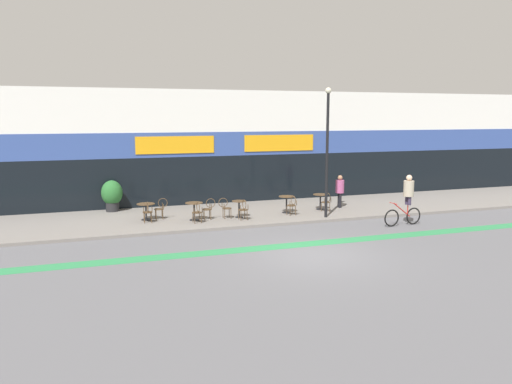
{
  "coord_description": "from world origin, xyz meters",
  "views": [
    {
      "loc": [
        -6.94,
        -14.28,
        4.51
      ],
      "look_at": [
        -0.03,
        5.75,
        1.27
      ],
      "focal_mm": 35.0,
      "sensor_mm": 36.0,
      "label": 1
    }
  ],
  "objects_px": {
    "pedestrian_near_end": "(340,188)",
    "bistro_table_3": "(287,201)",
    "cafe_chair_4_near": "(327,201)",
    "lamp_post": "(327,144)",
    "cafe_chair_1_near": "(197,211)",
    "bistro_table_0": "(146,208)",
    "cafe_chair_0_near": "(148,211)",
    "bistro_table_1": "(194,208)",
    "cafe_chair_3_near": "(292,204)",
    "cafe_chair_2_near": "(243,208)",
    "cafe_chair_2_side": "(225,207)",
    "planter_pot": "(112,195)",
    "bistro_table_2": "(239,206)",
    "bistro_table_4": "(320,199)",
    "cafe_chair_0_side": "(161,207)",
    "cyclist_0": "(407,197)",
    "cafe_chair_1_side": "(209,207)"
  },
  "relations": [
    {
      "from": "cafe_chair_0_near",
      "to": "cafe_chair_0_side",
      "type": "distance_m",
      "value": 0.89
    },
    {
      "from": "cafe_chair_4_near",
      "to": "lamp_post",
      "type": "distance_m",
      "value": 2.96
    },
    {
      "from": "cafe_chair_2_side",
      "to": "lamp_post",
      "type": "height_order",
      "value": "lamp_post"
    },
    {
      "from": "bistro_table_4",
      "to": "cafe_chair_0_side",
      "type": "distance_m",
      "value": 7.48
    },
    {
      "from": "cyclist_0",
      "to": "lamp_post",
      "type": "bearing_deg",
      "value": -41.12
    },
    {
      "from": "bistro_table_4",
      "to": "cafe_chair_1_side",
      "type": "relative_size",
      "value": 0.81
    },
    {
      "from": "cafe_chair_3_near",
      "to": "pedestrian_near_end",
      "type": "relative_size",
      "value": 0.57
    },
    {
      "from": "cafe_chair_2_near",
      "to": "cafe_chair_4_near",
      "type": "height_order",
      "value": "same"
    },
    {
      "from": "bistro_table_4",
      "to": "cafe_chair_4_near",
      "type": "height_order",
      "value": "cafe_chair_4_near"
    },
    {
      "from": "cafe_chair_0_side",
      "to": "cafe_chair_1_side",
      "type": "xyz_separation_m",
      "value": [
        1.93,
        -0.73,
        0.0
      ]
    },
    {
      "from": "bistro_table_1",
      "to": "cafe_chair_1_near",
      "type": "xyz_separation_m",
      "value": [
        0.01,
        -0.63,
        -0.03
      ]
    },
    {
      "from": "planter_pot",
      "to": "bistro_table_2",
      "type": "bearing_deg",
      "value": -32.58
    },
    {
      "from": "bistro_table_0",
      "to": "cafe_chair_3_near",
      "type": "distance_m",
      "value": 6.38
    },
    {
      "from": "pedestrian_near_end",
      "to": "bistro_table_1",
      "type": "bearing_deg",
      "value": -165.29
    },
    {
      "from": "cafe_chair_2_near",
      "to": "cyclist_0",
      "type": "height_order",
      "value": "cyclist_0"
    },
    {
      "from": "bistro_table_0",
      "to": "bistro_table_4",
      "type": "relative_size",
      "value": 1.05
    },
    {
      "from": "cafe_chair_1_side",
      "to": "cafe_chair_2_near",
      "type": "distance_m",
      "value": 1.51
    },
    {
      "from": "bistro_table_1",
      "to": "cafe_chair_0_near",
      "type": "relative_size",
      "value": 0.84
    },
    {
      "from": "cafe_chair_0_near",
      "to": "cyclist_0",
      "type": "xyz_separation_m",
      "value": [
        10.19,
        -3.4,
        0.55
      ]
    },
    {
      "from": "bistro_table_0",
      "to": "cafe_chair_2_side",
      "type": "distance_m",
      "value": 3.37
    },
    {
      "from": "lamp_post",
      "to": "bistro_table_3",
      "type": "bearing_deg",
      "value": 129.99
    },
    {
      "from": "cafe_chair_1_near",
      "to": "cafe_chair_4_near",
      "type": "xyz_separation_m",
      "value": [
        6.17,
        0.48,
        0.0
      ]
    },
    {
      "from": "cafe_chair_2_near",
      "to": "cafe_chair_2_side",
      "type": "height_order",
      "value": "same"
    },
    {
      "from": "bistro_table_1",
      "to": "cafe_chair_1_near",
      "type": "bearing_deg",
      "value": -89.47
    },
    {
      "from": "cafe_chair_1_near",
      "to": "cafe_chair_3_near",
      "type": "distance_m",
      "value": 4.35
    },
    {
      "from": "cafe_chair_2_near",
      "to": "bistro_table_3",
      "type": "bearing_deg",
      "value": -71.76
    },
    {
      "from": "pedestrian_near_end",
      "to": "bistro_table_3",
      "type": "bearing_deg",
      "value": -162.53
    },
    {
      "from": "cafe_chair_1_near",
      "to": "pedestrian_near_end",
      "type": "height_order",
      "value": "pedestrian_near_end"
    },
    {
      "from": "bistro_table_1",
      "to": "cafe_chair_4_near",
      "type": "xyz_separation_m",
      "value": [
        6.18,
        -0.14,
        -0.03
      ]
    },
    {
      "from": "cafe_chair_0_side",
      "to": "cafe_chair_4_near",
      "type": "xyz_separation_m",
      "value": [
        7.48,
        -0.87,
        0.0
      ]
    },
    {
      "from": "bistro_table_3",
      "to": "cafe_chair_4_near",
      "type": "height_order",
      "value": "cafe_chair_4_near"
    },
    {
      "from": "cafe_chair_0_side",
      "to": "cafe_chair_1_near",
      "type": "relative_size",
      "value": 1.0
    },
    {
      "from": "bistro_table_4",
      "to": "cafe_chair_3_near",
      "type": "bearing_deg",
      "value": -154.58
    },
    {
      "from": "cafe_chair_0_near",
      "to": "cafe_chair_3_near",
      "type": "height_order",
      "value": "same"
    },
    {
      "from": "bistro_table_1",
      "to": "pedestrian_near_end",
      "type": "distance_m",
      "value": 7.32
    },
    {
      "from": "bistro_table_0",
      "to": "planter_pot",
      "type": "bearing_deg",
      "value": 116.27
    },
    {
      "from": "bistro_table_4",
      "to": "cafe_chair_1_side",
      "type": "xyz_separation_m",
      "value": [
        -5.54,
        -0.48,
        -0.0
      ]
    },
    {
      "from": "bistro_table_1",
      "to": "bistro_table_4",
      "type": "xyz_separation_m",
      "value": [
        6.17,
        0.48,
        -0.02
      ]
    },
    {
      "from": "bistro_table_3",
      "to": "cafe_chair_3_near",
      "type": "distance_m",
      "value": 0.63
    },
    {
      "from": "cafe_chair_0_side",
      "to": "cafe_chair_1_side",
      "type": "bearing_deg",
      "value": 160.84
    },
    {
      "from": "planter_pot",
      "to": "cafe_chair_2_side",
      "type": "bearing_deg",
      "value": -36.02
    },
    {
      "from": "cafe_chair_0_side",
      "to": "cafe_chair_4_near",
      "type": "bearing_deg",
      "value": 174.88
    },
    {
      "from": "bistro_table_0",
      "to": "cafe_chair_1_near",
      "type": "xyz_separation_m",
      "value": [
        1.94,
        -1.35,
        0.01
      ]
    },
    {
      "from": "bistro_table_2",
      "to": "lamp_post",
      "type": "distance_m",
      "value": 4.65
    },
    {
      "from": "bistro_table_0",
      "to": "cafe_chair_0_near",
      "type": "relative_size",
      "value": 0.85
    },
    {
      "from": "bistro_table_1",
      "to": "lamp_post",
      "type": "height_order",
      "value": "lamp_post"
    },
    {
      "from": "bistro_table_3",
      "to": "cafe_chair_1_near",
      "type": "bearing_deg",
      "value": -168.71
    },
    {
      "from": "lamp_post",
      "to": "cyclist_0",
      "type": "relative_size",
      "value": 2.65
    },
    {
      "from": "bistro_table_3",
      "to": "cafe_chair_3_near",
      "type": "relative_size",
      "value": 0.85
    },
    {
      "from": "bistro_table_1",
      "to": "bistro_table_4",
      "type": "distance_m",
      "value": 6.19
    }
  ]
}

